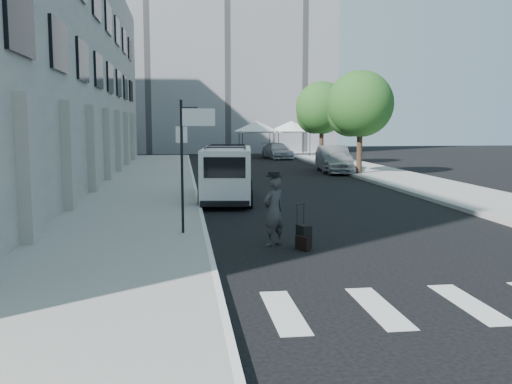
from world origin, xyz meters
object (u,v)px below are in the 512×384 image
object	(u,v)px
parked_car_c	(277,151)
briefcase	(303,243)
suitcase	(304,236)
cargo_van	(227,174)
businessman	(274,211)
parked_car_b	(333,159)
parked_car_a	(339,162)

from	to	relation	value
parked_car_c	briefcase	bearing A→B (deg)	-105.58
suitcase	cargo_van	xyz separation A→B (m)	(-1.20, 8.50, 0.80)
businessman	parked_car_b	world-z (taller)	businessman
parked_car_a	parked_car_c	distance (m)	14.45
suitcase	cargo_van	world-z (taller)	cargo_van
businessman	parked_car_c	bearing A→B (deg)	-133.22
suitcase	parked_car_b	size ratio (longest dim) A/B	0.22
briefcase	parked_car_b	xyz separation A→B (m)	(6.55, 21.33, 0.64)
cargo_van	suitcase	bearing A→B (deg)	-75.42
suitcase	parked_car_b	bearing A→B (deg)	54.46
briefcase	parked_car_a	xyz separation A→B (m)	(6.55, 20.13, 0.51)
suitcase	parked_car_c	bearing A→B (deg)	62.96
suitcase	parked_car_c	distance (m)	34.61
businessman	parked_car_a	xyz separation A→B (m)	(7.15, 19.51, -0.19)
businessman	parked_car_c	xyz separation A→B (m)	(5.85, 33.91, -0.20)
parked_car_c	parked_car_a	bearing A→B (deg)	-91.77
briefcase	cargo_van	world-z (taller)	cargo_van
cargo_van	businessman	bearing A→B (deg)	-79.97
briefcase	parked_car_c	bearing A→B (deg)	55.72
suitcase	briefcase	bearing A→B (deg)	-125.81
briefcase	parked_car_c	xyz separation A→B (m)	(5.24, 34.52, 0.50)
briefcase	parked_car_a	world-z (taller)	parked_car_a
suitcase	parked_car_b	xyz separation A→B (m)	(6.45, 21.03, 0.52)
businessman	cargo_van	bearing A→B (deg)	-119.98
cargo_van	parked_car_b	distance (m)	14.68
businessman	suitcase	xyz separation A→B (m)	(0.70, -0.31, -0.59)
briefcase	cargo_van	bearing A→B (deg)	71.49
briefcase	parked_car_b	world-z (taller)	parked_car_b
briefcase	suitcase	world-z (taller)	suitcase
briefcase	suitcase	bearing A→B (deg)	47.04
cargo_van	parked_car_c	xyz separation A→B (m)	(6.34, 25.72, -0.42)
suitcase	parked_car_c	world-z (taller)	parked_car_c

